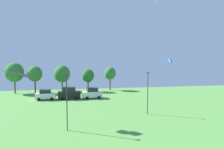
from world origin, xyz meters
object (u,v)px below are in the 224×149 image
at_px(light_post_0, 148,91).
at_px(treeline_tree_1, 35,74).
at_px(kite_flying_8, 1,84).
at_px(treeline_tree_0, 14,72).
at_px(parked_car_third_from_left, 92,93).
at_px(light_post_1, 67,98).
at_px(treeline_tree_4, 110,73).
at_px(parked_car_second_from_left, 69,93).
at_px(treeline_tree_2, 62,74).
at_px(treeline_tree_3, 88,76).
at_px(parked_car_leftmost, 46,95).
at_px(kite_flying_1, 170,61).

xyz_separation_m(light_post_0, treeline_tree_1, (-21.54, 24.09, 1.22)).
height_order(kite_flying_8, treeline_tree_0, treeline_tree_0).
distance_m(parked_car_third_from_left, light_post_1, 20.42).
bearing_deg(kite_flying_8, treeline_tree_0, 104.56).
relative_size(treeline_tree_1, treeline_tree_4, 1.08).
bearing_deg(light_post_1, treeline_tree_1, 107.52).
height_order(light_post_1, treeline_tree_1, light_post_1).
height_order(parked_car_third_from_left, treeline_tree_1, treeline_tree_1).
xyz_separation_m(light_post_1, treeline_tree_4, (10.63, 30.86, 0.72)).
bearing_deg(kite_flying_8, treeline_tree_1, 97.60).
xyz_separation_m(treeline_tree_0, treeline_tree_1, (4.92, -0.19, -0.41)).
bearing_deg(treeline_tree_1, parked_car_second_from_left, -47.07).
relative_size(kite_flying_8, treeline_tree_2, 0.44).
height_order(light_post_1, treeline_tree_3, light_post_1).
relative_size(kite_flying_8, light_post_0, 0.47).
bearing_deg(treeline_tree_3, treeline_tree_2, 167.30).
bearing_deg(treeline_tree_3, treeline_tree_4, 12.35).
bearing_deg(parked_car_leftmost, light_post_1, -77.24).
relative_size(parked_car_second_from_left, treeline_tree_2, 0.68).
xyz_separation_m(parked_car_leftmost, treeline_tree_0, (-8.82, 9.64, 4.28)).
relative_size(kite_flying_1, treeline_tree_4, 0.49).
bearing_deg(treeline_tree_1, kite_flying_1, -29.69).
bearing_deg(treeline_tree_1, treeline_tree_3, 0.55).
relative_size(parked_car_third_from_left, treeline_tree_4, 0.68).
height_order(parked_car_leftmost, treeline_tree_2, treeline_tree_2).
bearing_deg(light_post_1, light_post_0, 23.20).
relative_size(parked_car_second_from_left, parked_car_third_from_left, 1.10).
distance_m(light_post_1, treeline_tree_4, 32.64).
distance_m(kite_flying_8, light_post_0, 22.10).
bearing_deg(parked_car_leftmost, light_post_0, -42.03).
xyz_separation_m(kite_flying_1, light_post_1, (-19.68, -12.85, -4.44)).
height_order(parked_car_leftmost, parked_car_third_from_left, parked_car_third_from_left).
bearing_deg(treeline_tree_0, parked_car_leftmost, -47.56).
bearing_deg(treeline_tree_3, light_post_1, -98.38).
xyz_separation_m(kite_flying_8, treeline_tree_4, (14.75, 40.07, -2.20)).
distance_m(treeline_tree_2, treeline_tree_3, 7.11).
distance_m(parked_car_second_from_left, parked_car_third_from_left, 5.01).
relative_size(parked_car_leftmost, treeline_tree_1, 0.59).
relative_size(kite_flying_8, parked_car_leftmost, 0.75).
distance_m(parked_car_leftmost, parked_car_third_from_left, 10.02).
bearing_deg(parked_car_third_from_left, light_post_0, -69.20).
xyz_separation_m(treeline_tree_1, treeline_tree_2, (6.69, 1.69, -0.22)).
bearing_deg(parked_car_second_from_left, kite_flying_8, -99.96).
xyz_separation_m(treeline_tree_0, treeline_tree_4, (24.81, 1.32, -0.67)).
bearing_deg(treeline_tree_2, kite_flying_1, -39.27).
height_order(treeline_tree_1, treeline_tree_3, treeline_tree_1).
height_order(parked_car_third_from_left, light_post_0, light_post_0).
bearing_deg(treeline_tree_2, parked_car_leftmost, -104.06).
bearing_deg(treeline_tree_1, treeline_tree_2, 14.18).
height_order(light_post_1, treeline_tree_0, treeline_tree_0).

